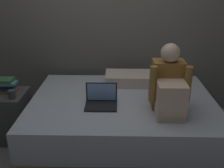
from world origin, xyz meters
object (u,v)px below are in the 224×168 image
object	(u,v)px
nightstand	(9,116)
mug	(12,94)
person_sitting	(169,87)
pillow	(128,78)
book_stack	(7,85)
laptop	(101,100)
bed	(122,121)

from	to	relation	value
nightstand	mug	size ratio (longest dim) A/B	6.17
person_sitting	pillow	distance (m)	0.82
book_stack	nightstand	bearing A→B (deg)	-104.34
nightstand	person_sitting	size ratio (longest dim) A/B	0.85
person_sitting	pillow	world-z (taller)	person_sitting
laptop	mug	distance (m)	0.95
pillow	book_stack	size ratio (longest dim) A/B	2.46
pillow	book_stack	world-z (taller)	book_stack
nightstand	bed	bearing A→B (deg)	-2.61
pillow	mug	bearing A→B (deg)	-157.71
person_sitting	mug	world-z (taller)	person_sitting
mug	person_sitting	bearing A→B (deg)	-7.15
pillow	mug	xyz separation A→B (m)	(-1.25, -0.51, 0.00)
nightstand	laptop	distance (m)	1.14
nightstand	mug	xyz separation A→B (m)	(0.13, -0.12, 0.32)
nightstand	laptop	xyz separation A→B (m)	(1.08, -0.22, 0.31)
laptop	mug	world-z (taller)	laptop
nightstand	book_stack	xyz separation A→B (m)	(0.01, 0.05, 0.36)
bed	nightstand	bearing A→B (deg)	177.39
nightstand	book_stack	world-z (taller)	book_stack
nightstand	person_sitting	world-z (taller)	person_sitting
person_sitting	book_stack	xyz separation A→B (m)	(-1.72, 0.37, -0.15)
laptop	pillow	size ratio (longest dim) A/B	0.57
nightstand	mug	bearing A→B (deg)	-42.69
nightstand	laptop	size ratio (longest dim) A/B	1.74
bed	laptop	bearing A→B (deg)	-144.11
pillow	mug	distance (m)	1.35
mug	book_stack	bearing A→B (deg)	125.27
laptop	mug	size ratio (longest dim) A/B	3.56
nightstand	book_stack	bearing A→B (deg)	75.66
nightstand	person_sitting	xyz separation A→B (m)	(1.73, -0.32, 0.51)
bed	book_stack	bearing A→B (deg)	175.29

